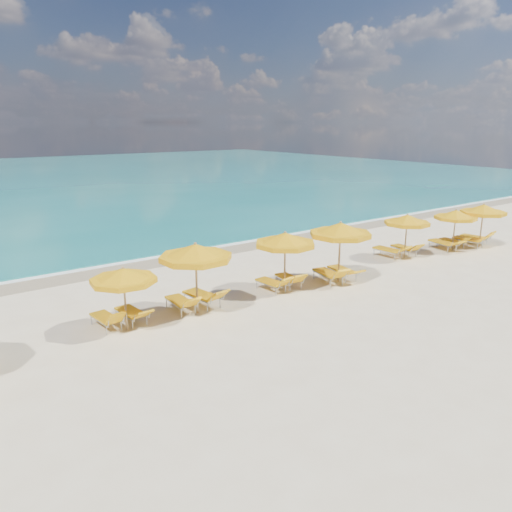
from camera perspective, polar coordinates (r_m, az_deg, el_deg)
ground_plane at (r=19.63m, az=2.62°, el=-4.30°), size 120.00×120.00×0.00m
ocean at (r=63.75m, az=-26.01°, el=7.68°), size 120.00×80.00×0.30m
wet_sand_band at (r=25.53m, az=-7.92°, el=0.15°), size 120.00×2.60×0.01m
foam_line at (r=26.22m, az=-8.76°, el=0.51°), size 120.00×1.20×0.03m
whitecap_near at (r=32.50m, az=-25.64°, el=2.01°), size 14.00×0.36×0.05m
whitecap_far at (r=43.60m, az=-9.27°, el=6.27°), size 18.00×0.30×0.05m
umbrella_2 at (r=16.19m, az=-14.93°, el=-2.24°), size 2.59×2.59×2.14m
umbrella_3 at (r=17.12m, az=-6.92°, el=0.36°), size 3.24×3.24×2.57m
umbrella_4 at (r=19.39m, az=3.35°, el=1.83°), size 2.97×2.97×2.43m
umbrella_5 at (r=20.76m, az=9.62°, el=2.92°), size 3.10×3.10×2.59m
umbrella_6 at (r=25.32m, az=16.89°, el=3.93°), size 2.79×2.79×2.23m
umbrella_7 at (r=27.85m, az=21.87°, el=4.35°), size 2.47×2.47×2.17m
umbrella_8 at (r=29.10m, az=24.55°, el=4.82°), size 2.82×2.82×2.36m
lounger_2_left at (r=17.06m, az=-16.71°, el=-7.24°), size 0.71×1.68×0.82m
lounger_2_right at (r=17.30m, az=-14.00°, el=-6.71°), size 0.72×1.82×0.73m
lounger_3_left at (r=17.93m, az=-8.56°, el=-5.60°), size 0.67×1.82×0.82m
lounger_3_right at (r=18.34m, az=-6.09°, el=-4.97°), size 0.94×2.06×0.88m
lounger_4_left at (r=19.86m, az=1.80°, el=-3.42°), size 0.70×1.72×0.79m
lounger_4_right at (r=20.39m, az=3.78°, el=-2.93°), size 0.86×1.78×0.79m
lounger_5_left at (r=21.07m, az=8.29°, el=-2.40°), size 0.98×1.99×0.88m
lounger_5_right at (r=21.67m, az=9.89°, el=-2.01°), size 0.92×1.99×0.69m
lounger_6_left at (r=25.60m, az=14.90°, el=0.36°), size 0.73×1.95×0.79m
lounger_6_right at (r=26.31m, az=16.61°, el=0.60°), size 0.85×1.85×0.78m
lounger_7_left at (r=27.95m, az=20.61°, el=1.12°), size 0.98×2.09×0.75m
lounger_7_right at (r=28.74m, az=21.52°, el=1.35°), size 0.80×1.78×0.77m
lounger_8_left at (r=29.23m, az=23.15°, el=1.46°), size 0.87×2.03×0.90m
lounger_8_right at (r=30.14m, az=23.71°, el=1.74°), size 0.77×1.81×0.86m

